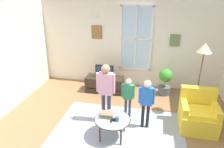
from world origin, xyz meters
name	(u,v)px	position (x,y,z in m)	size (l,w,h in m)	color
ground_plane	(111,138)	(0.00, 0.00, -0.01)	(6.05, 5.88, 0.02)	olive
back_wall	(130,44)	(0.00, 2.70, 1.32)	(5.45, 0.17, 2.62)	silver
area_rug	(119,130)	(0.11, 0.25, 0.00)	(2.81, 1.92, 0.01)	#999EAD
tv_stand	(105,84)	(-0.63, 2.01, 0.23)	(1.11, 0.47, 0.46)	#2D2319
television	(104,71)	(-0.63, 2.01, 0.66)	(0.54, 0.08, 0.37)	#4C4C4C
armchair	(198,115)	(1.79, 0.72, 0.33)	(0.76, 0.74, 0.87)	yellow
coffee_table	(112,120)	(0.01, 0.04, 0.41)	(0.75, 0.75, 0.44)	#99B2B7
book_stack	(107,115)	(-0.11, 0.09, 0.49)	(0.27, 0.18, 0.10)	#C76F5D
cup	(117,119)	(0.12, -0.02, 0.49)	(0.08, 0.08, 0.10)	#334C8C
remote_near_books	(115,119)	(0.07, 0.02, 0.45)	(0.04, 0.14, 0.02)	black
remote_near_cup	(112,120)	(0.01, -0.03, 0.45)	(0.04, 0.14, 0.02)	black
person_pink_shirt	(106,87)	(-0.24, 0.56, 0.88)	(0.42, 0.19, 1.40)	#333851
person_green_shirt	(128,94)	(0.23, 0.80, 0.64)	(0.31, 0.14, 1.01)	#333851
person_blue_shirt	(146,99)	(0.66, 0.50, 0.72)	(0.35, 0.16, 1.15)	black
potted_plant_by_window	(165,81)	(1.13, 2.18, 0.43)	(0.38, 0.38, 0.78)	#4C565B
floor_lamp	(203,55)	(1.82, 1.32, 1.50)	(0.32, 0.32, 1.79)	black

